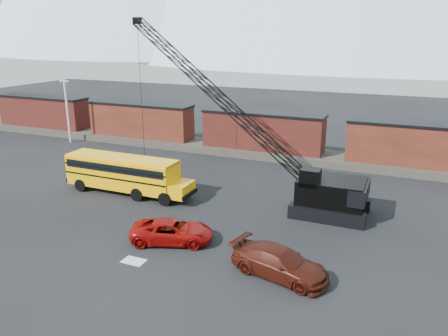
# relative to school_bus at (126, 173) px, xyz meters

# --- Properties ---
(ground) EXTENTS (160.00, 160.00, 0.00)m
(ground) POSITION_rel_school_bus_xyz_m (6.77, -5.62, -1.79)
(ground) COLOR black
(ground) RESTS_ON ground
(gravel_berm) EXTENTS (120.00, 5.00, 0.70)m
(gravel_berm) POSITION_rel_school_bus_xyz_m (6.77, 16.38, -1.44)
(gravel_berm) COLOR #4A453D
(gravel_berm) RESTS_ON ground
(boxcar_west_far) EXTENTS (13.70, 3.10, 4.17)m
(boxcar_west_far) POSITION_rel_school_bus_xyz_m (-25.23, 16.38, 0.97)
(boxcar_west_far) COLOR #4D1A15
(boxcar_west_far) RESTS_ON gravel_berm
(boxcar_west_near) EXTENTS (13.70, 3.10, 4.17)m
(boxcar_west_near) POSITION_rel_school_bus_xyz_m (-9.23, 16.38, 0.97)
(boxcar_west_near) COLOR #411C12
(boxcar_west_near) RESTS_ON gravel_berm
(boxcar_mid) EXTENTS (13.70, 3.10, 4.17)m
(boxcar_mid) POSITION_rel_school_bus_xyz_m (6.77, 16.38, 0.97)
(boxcar_mid) COLOR #4D1A15
(boxcar_mid) RESTS_ON gravel_berm
(boxcar_east_near) EXTENTS (13.70, 3.10, 4.17)m
(boxcar_east_near) POSITION_rel_school_bus_xyz_m (22.77, 16.38, 0.97)
(boxcar_east_near) COLOR #411C12
(boxcar_east_near) RESTS_ON gravel_berm
(utility_pole) EXTENTS (1.40, 0.24, 8.00)m
(utility_pole) POSITION_rel_school_bus_xyz_m (-17.23, 12.38, 2.36)
(utility_pole) COLOR silver
(utility_pole) RESTS_ON ground
(snow_patch) EXTENTS (1.40, 0.90, 0.02)m
(snow_patch) POSITION_rel_school_bus_xyz_m (7.27, -9.62, -1.78)
(snow_patch) COLOR silver
(snow_patch) RESTS_ON ground
(school_bus) EXTENTS (11.65, 2.65, 3.19)m
(school_bus) POSITION_rel_school_bus_xyz_m (0.00, 0.00, 0.00)
(school_bus) COLOR #FFAD05
(school_bus) RESTS_ON ground
(red_pickup) EXTENTS (5.91, 4.19, 1.50)m
(red_pickup) POSITION_rel_school_bus_xyz_m (8.14, -6.44, -1.05)
(red_pickup) COLOR #990907
(red_pickup) RESTS_ON ground
(maroon_suv) EXTENTS (6.11, 3.56, 1.66)m
(maroon_suv) POSITION_rel_school_bus_xyz_m (15.82, -7.75, -0.96)
(maroon_suv) COLOR #41130B
(maroon_suv) RESTS_ON ground
(crawler_crane) EXTENTS (22.04, 6.15, 14.73)m
(crawler_crane) POSITION_rel_school_bus_xyz_m (6.89, 4.16, 6.28)
(crawler_crane) COLOR black
(crawler_crane) RESTS_ON ground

